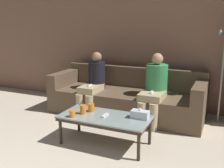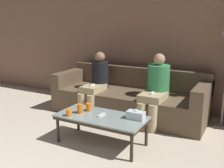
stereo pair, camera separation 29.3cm
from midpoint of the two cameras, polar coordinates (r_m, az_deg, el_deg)
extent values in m
cube|color=#8C6651|center=(4.87, 4.11, 10.33)|extent=(12.00, 0.06, 2.60)
cube|color=brown|center=(4.50, 1.20, -4.08)|extent=(2.58, 0.97, 0.41)
cube|color=brown|center=(4.75, 3.02, 1.65)|extent=(2.58, 0.20, 0.36)
cube|color=brown|center=(4.99, -11.59, 1.33)|extent=(0.18, 0.97, 0.25)
cube|color=brown|center=(4.11, 16.82, -1.53)|extent=(0.18, 0.97, 0.25)
cube|color=#8C9E99|center=(3.37, -4.05, -7.15)|extent=(1.16, 0.56, 0.02)
cube|color=#2D2319|center=(3.38, -4.04, -7.61)|extent=(1.14, 0.55, 0.04)
cylinder|color=#2D2319|center=(3.54, -13.51, -10.14)|extent=(0.04, 0.04, 0.33)
cylinder|color=#2D2319|center=(3.06, 3.02, -13.68)|extent=(0.04, 0.04, 0.33)
cylinder|color=#2D2319|center=(3.89, -9.41, -7.81)|extent=(0.04, 0.04, 0.33)
cylinder|color=#2D2319|center=(3.45, 5.79, -10.48)|extent=(0.04, 0.04, 0.33)
cylinder|color=orange|center=(3.54, -6.93, -5.15)|extent=(0.08, 0.08, 0.11)
cylinder|color=orange|center=(3.38, -11.12, -6.39)|extent=(0.08, 0.08, 0.09)
cylinder|color=orange|center=(3.46, -8.77, -5.52)|extent=(0.08, 0.08, 0.12)
cube|color=silver|center=(3.27, 3.54, -6.68)|extent=(0.22, 0.12, 0.10)
sphere|color=white|center=(3.25, 3.56, -5.65)|extent=(0.04, 0.04, 0.04)
cube|color=white|center=(3.36, -4.06, -6.84)|extent=(0.04, 0.15, 0.02)
cylinder|color=gray|center=(4.47, 20.21, -7.68)|extent=(0.26, 0.26, 0.02)
cylinder|color=gray|center=(4.26, 21.09, 2.65)|extent=(0.03, 0.03, 1.66)
cone|color=gray|center=(4.25, 20.69, 10.54)|extent=(0.12, 0.12, 0.10)
cylinder|color=tan|center=(4.36, -8.93, -4.82)|extent=(0.13, 0.13, 0.41)
cylinder|color=tan|center=(4.27, -6.89, -5.15)|extent=(0.13, 0.13, 0.41)
cube|color=tan|center=(4.43, -6.51, -1.00)|extent=(0.29, 0.45, 0.10)
cylinder|color=black|center=(4.57, -5.16, 1.86)|extent=(0.29, 0.29, 0.47)
sphere|color=#997051|center=(4.52, -5.24, 5.86)|extent=(0.17, 0.17, 0.17)
cube|color=white|center=(4.37, -6.82, -0.30)|extent=(0.04, 0.12, 0.02)
cylinder|color=tan|center=(3.90, 4.27, -6.90)|extent=(0.13, 0.13, 0.41)
cylinder|color=tan|center=(3.85, 6.81, -7.25)|extent=(0.13, 0.13, 0.41)
cube|color=tan|center=(4.00, 6.67, -2.55)|extent=(0.34, 0.46, 0.10)
cylinder|color=#388E51|center=(4.17, 7.69, 0.84)|extent=(0.34, 0.34, 0.50)
sphere|color=tan|center=(4.11, 7.83, 5.43)|extent=(0.18, 0.18, 0.18)
cube|color=white|center=(3.94, 6.49, -1.81)|extent=(0.04, 0.12, 0.02)
camera|label=1|loc=(0.15, -92.18, -0.52)|focal=42.00mm
camera|label=2|loc=(0.15, 87.82, 0.52)|focal=42.00mm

